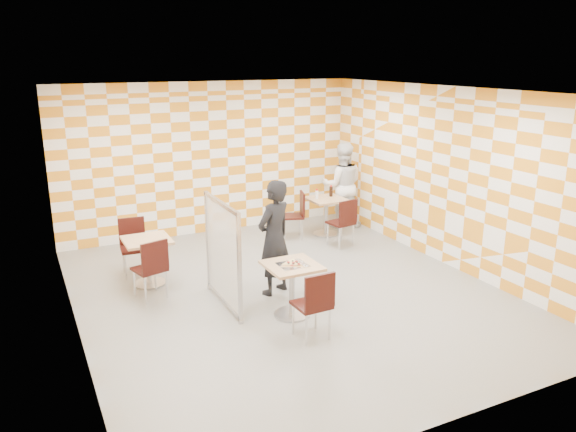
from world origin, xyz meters
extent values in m
plane|color=gray|center=(0.00, 0.00, 0.00)|extent=(7.00, 7.00, 0.00)
plane|color=white|center=(0.00, 0.00, 3.00)|extent=(7.00, 7.00, 0.00)
plane|color=white|center=(0.00, 3.50, 1.50)|extent=(6.00, 0.00, 6.00)
plane|color=white|center=(-3.00, 0.00, 1.50)|extent=(0.00, 7.00, 7.00)
plane|color=white|center=(3.00, 0.00, 1.50)|extent=(0.00, 7.00, 7.00)
cube|color=tan|center=(-0.29, -0.71, 0.73)|extent=(0.70, 0.70, 0.04)
cylinder|color=#A5A5AA|center=(-0.29, -0.71, 0.37)|extent=(0.08, 0.08, 0.70)
cylinder|color=#A5A5AA|center=(-0.29, -0.71, 0.01)|extent=(0.50, 0.50, 0.03)
cube|color=tan|center=(1.97, 2.26, 0.73)|extent=(0.70, 0.70, 0.04)
cylinder|color=#A5A5AA|center=(1.97, 2.26, 0.37)|extent=(0.08, 0.08, 0.70)
cylinder|color=#A5A5AA|center=(1.97, 2.26, 0.01)|extent=(0.50, 0.50, 0.03)
cube|color=tan|center=(-1.80, 1.26, 0.73)|extent=(0.70, 0.70, 0.04)
cylinder|color=#A5A5AA|center=(-1.80, 1.26, 0.37)|extent=(0.08, 0.08, 0.70)
cylinder|color=#A5A5AA|center=(-1.80, 1.26, 0.01)|extent=(0.50, 0.50, 0.03)
cube|color=black|center=(-0.35, -1.38, 0.45)|extent=(0.43, 0.43, 0.04)
cube|color=black|center=(-0.34, -1.58, 0.70)|extent=(0.42, 0.05, 0.45)
cylinder|color=silver|center=(-0.19, -1.20, 0.21)|extent=(0.03, 0.03, 0.43)
cylinder|color=silver|center=(-0.53, -1.22, 0.21)|extent=(0.03, 0.03, 0.43)
cylinder|color=silver|center=(-0.17, -1.54, 0.21)|extent=(0.03, 0.03, 0.43)
cylinder|color=silver|center=(-0.51, -1.56, 0.21)|extent=(0.03, 0.03, 0.43)
cube|color=black|center=(1.86, 1.54, 0.45)|extent=(0.48, 0.48, 0.04)
cube|color=black|center=(1.90, 1.35, 0.70)|extent=(0.42, 0.11, 0.45)
cylinder|color=silver|center=(2.00, 1.74, 0.21)|extent=(0.03, 0.03, 0.43)
cylinder|color=silver|center=(1.67, 1.68, 0.21)|extent=(0.03, 0.03, 0.43)
cylinder|color=silver|center=(2.06, 1.40, 0.21)|extent=(0.03, 0.03, 0.43)
cylinder|color=silver|center=(1.72, 1.35, 0.21)|extent=(0.03, 0.03, 0.43)
cube|color=black|center=(1.25, 2.35, 0.45)|extent=(0.53, 0.53, 0.04)
cube|color=black|center=(1.44, 2.28, 0.70)|extent=(0.17, 0.41, 0.45)
cylinder|color=silver|center=(1.14, 2.56, 0.21)|extent=(0.03, 0.03, 0.43)
cylinder|color=silver|center=(1.03, 2.24, 0.21)|extent=(0.03, 0.03, 0.43)
cylinder|color=silver|center=(1.46, 2.45, 0.21)|extent=(0.03, 0.03, 0.43)
cylinder|color=silver|center=(1.36, 2.13, 0.21)|extent=(0.03, 0.03, 0.43)
cube|color=black|center=(-1.90, 0.75, 0.45)|extent=(0.52, 0.52, 0.04)
cube|color=black|center=(-1.85, 0.55, 0.70)|extent=(0.42, 0.15, 0.45)
cylinder|color=silver|center=(-1.78, 0.96, 0.21)|extent=(0.03, 0.03, 0.43)
cylinder|color=silver|center=(-2.11, 0.87, 0.21)|extent=(0.03, 0.03, 0.43)
cylinder|color=silver|center=(-1.69, 0.63, 0.21)|extent=(0.03, 0.03, 0.43)
cylinder|color=silver|center=(-2.02, 0.54, 0.21)|extent=(0.03, 0.03, 0.43)
cube|color=black|center=(-1.92, 1.76, 0.45)|extent=(0.46, 0.46, 0.04)
cube|color=black|center=(-1.90, 1.96, 0.70)|extent=(0.42, 0.08, 0.45)
cylinder|color=silver|center=(-2.10, 1.61, 0.21)|extent=(0.03, 0.03, 0.43)
cylinder|color=silver|center=(-1.76, 1.57, 0.21)|extent=(0.03, 0.03, 0.43)
cylinder|color=silver|center=(-2.07, 1.95, 0.21)|extent=(0.03, 0.03, 0.43)
cylinder|color=silver|center=(-1.73, 1.91, 0.21)|extent=(0.03, 0.03, 0.43)
cube|color=white|center=(-1.01, 0.02, 0.80)|extent=(0.02, 1.30, 1.40)
cube|color=#B2B2B7|center=(-1.01, 0.02, 1.52)|extent=(0.05, 1.30, 0.05)
cube|color=#B2B2B7|center=(-1.01, 0.02, 0.08)|extent=(0.05, 1.30, 0.05)
cube|color=#B2B2B7|center=(-1.01, -0.63, 0.80)|extent=(0.05, 0.05, 1.50)
cylinder|color=#B2B2B7|center=(-1.01, -0.63, 0.03)|extent=(0.08, 0.08, 0.05)
cube|color=#B2B2B7|center=(-1.01, 0.67, 0.80)|extent=(0.05, 0.05, 1.50)
cylinder|color=#B2B2B7|center=(-1.01, 0.67, 0.03)|extent=(0.08, 0.08, 0.05)
imported|color=black|center=(-0.17, 0.12, 0.87)|extent=(0.75, 0.64, 1.74)
imported|color=white|center=(2.55, 2.63, 0.88)|extent=(1.05, 0.95, 1.77)
cube|color=silver|center=(-0.29, -0.73, 0.75)|extent=(0.38, 0.34, 0.01)
cone|color=tan|center=(-0.29, -0.73, 0.77)|extent=(0.40, 0.40, 0.02)
cone|color=#F2D88C|center=(-0.29, -0.71, 0.78)|extent=(0.33, 0.33, 0.01)
cylinder|color=maroon|center=(-0.35, -0.83, 0.79)|extent=(0.04, 0.04, 0.01)
cylinder|color=maroon|center=(-0.24, -0.82, 0.79)|extent=(0.04, 0.04, 0.01)
cylinder|color=maroon|center=(-0.29, -0.75, 0.79)|extent=(0.04, 0.04, 0.01)
cylinder|color=maroon|center=(-0.34, -0.70, 0.79)|extent=(0.04, 0.04, 0.01)
cylinder|color=maroon|center=(-0.23, -0.72, 0.79)|extent=(0.04, 0.04, 0.01)
torus|color=black|center=(-0.24, -0.76, 0.79)|extent=(0.03, 0.03, 0.01)
torus|color=black|center=(-0.31, -0.79, 0.79)|extent=(0.03, 0.03, 0.01)
torus|color=black|center=(-0.27, -0.69, 0.79)|extent=(0.03, 0.03, 0.01)
torus|color=black|center=(-0.36, -0.75, 0.79)|extent=(0.03, 0.03, 0.01)
cylinder|color=white|center=(1.78, 2.33, 0.83)|extent=(0.06, 0.06, 0.16)
cylinder|color=red|center=(1.78, 2.33, 0.93)|extent=(0.04, 0.04, 0.04)
cylinder|color=black|center=(2.13, 2.36, 0.85)|extent=(0.07, 0.07, 0.20)
cylinder|color=red|center=(2.13, 2.36, 0.96)|extent=(0.03, 0.03, 0.03)
camera|label=1|loc=(-3.48, -7.06, 3.46)|focal=35.00mm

